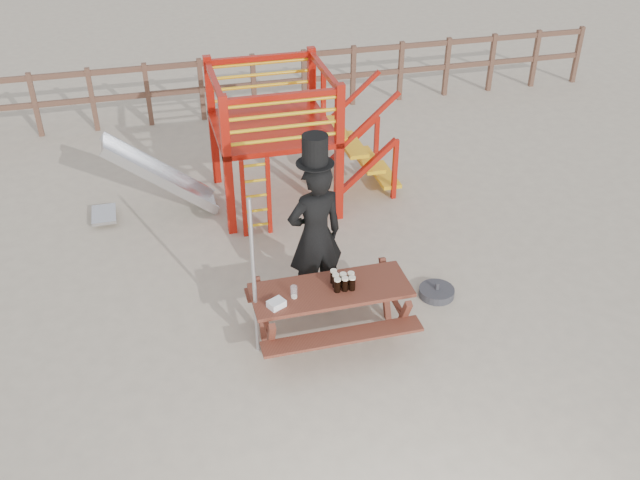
{
  "coord_description": "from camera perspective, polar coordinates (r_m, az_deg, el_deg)",
  "views": [
    {
      "loc": [
        -1.6,
        -6.01,
        5.55
      ],
      "look_at": [
        0.19,
        0.8,
        0.98
      ],
      "focal_mm": 40.0,
      "sensor_mm": 36.0,
      "label": 1
    }
  ],
  "objects": [
    {
      "name": "empty_glasses",
      "position": [
        7.91,
        -2.1,
        -4.22
      ],
      "size": [
        0.08,
        0.08,
        0.15
      ],
      "color": "silver",
      "rests_on": "picnic_table"
    },
    {
      "name": "picnic_table",
      "position": [
        8.23,
        0.86,
        -5.34
      ],
      "size": [
        1.81,
        1.25,
        0.7
      ],
      "rotation": [
        0.0,
        0.0,
        -0.0
      ],
      "color": "brown",
      "rests_on": "ground"
    },
    {
      "name": "man_with_hat",
      "position": [
        8.46,
        -0.38,
        0.61
      ],
      "size": [
        0.78,
        0.58,
        2.28
      ],
      "rotation": [
        0.0,
        0.0,
        3.32
      ],
      "color": "black",
      "rests_on": "ground"
    },
    {
      "name": "metal_pole",
      "position": [
        7.73,
        -5.31,
        -3.16
      ],
      "size": [
        0.04,
        0.04,
        2.01
      ],
      "primitive_type": "cylinder",
      "color": "#B2B2B7",
      "rests_on": "ground"
    },
    {
      "name": "parasol_base",
      "position": [
        9.22,
        9.3,
        -4.14
      ],
      "size": [
        0.45,
        0.45,
        0.19
      ],
      "color": "#333338",
      "rests_on": "ground"
    },
    {
      "name": "back_fence",
      "position": [
        13.97,
        -7.42,
        12.55
      ],
      "size": [
        15.09,
        0.09,
        1.2
      ],
      "color": "brown",
      "rests_on": "ground"
    },
    {
      "name": "playground_fort",
      "position": [
        10.73,
        -4.17,
        8.23
      ],
      "size": [
        4.71,
        1.84,
        2.1
      ],
      "color": "#A9160B",
      "rests_on": "ground"
    },
    {
      "name": "ground",
      "position": [
        8.34,
        0.12,
        -8.75
      ],
      "size": [
        60.0,
        60.0,
        0.0
      ],
      "primitive_type": "plane",
      "color": "#BDAE93",
      "rests_on": "ground"
    },
    {
      "name": "stout_pints",
      "position": [
        8.05,
        1.81,
        -3.3
      ],
      "size": [
        0.26,
        0.26,
        0.17
      ],
      "color": "black",
      "rests_on": "picnic_table"
    },
    {
      "name": "paper_bag",
      "position": [
        7.8,
        -3.51,
        -5.12
      ],
      "size": [
        0.22,
        0.21,
        0.08
      ],
      "primitive_type": "cube",
      "rotation": [
        0.0,
        0.0,
        0.46
      ],
      "color": "white",
      "rests_on": "picnic_table"
    }
  ]
}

